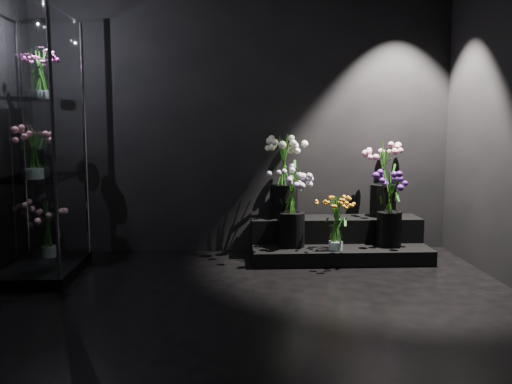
{
  "coord_description": "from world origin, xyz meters",
  "views": [
    {
      "loc": [
        -0.17,
        -3.53,
        1.28
      ],
      "look_at": [
        0.07,
        1.2,
        0.68
      ],
      "focal_mm": 40.0,
      "sensor_mm": 36.0,
      "label": 1
    }
  ],
  "objects": [
    {
      "name": "bouquet_cream_roses",
      "position": [
        0.37,
        1.81,
        0.79
      ],
      "size": [
        0.47,
        0.47,
        0.77
      ],
      "rotation": [
        0.0,
        0.0,
        -0.31
      ],
      "color": "black",
      "rests_on": "display_riser"
    },
    {
      "name": "display_case",
      "position": [
        -1.69,
        1.14,
        1.06
      ],
      "size": [
        0.58,
        0.96,
        2.11
      ],
      "color": "black",
      "rests_on": "floor"
    },
    {
      "name": "floor",
      "position": [
        0.0,
        0.0,
        0.0
      ],
      "size": [
        4.0,
        4.0,
        0.0
      ],
      "primitive_type": "plane",
      "color": "black",
      "rests_on": "ground"
    },
    {
      "name": "display_riser",
      "position": [
        0.86,
        1.68,
        0.15
      ],
      "size": [
        1.61,
        0.71,
        0.36
      ],
      "color": "black",
      "rests_on": "floor"
    },
    {
      "name": "bouquet_lilac",
      "position": [
        0.42,
        1.53,
        0.54
      ],
      "size": [
        0.46,
        0.46,
        0.71
      ],
      "rotation": [
        0.0,
        0.0,
        0.3
      ],
      "color": "black",
      "rests_on": "display_riser"
    },
    {
      "name": "bouquet_orange_bells",
      "position": [
        0.79,
        1.36,
        0.38
      ],
      "size": [
        0.32,
        0.32,
        0.47
      ],
      "rotation": [
        0.0,
        0.0,
        -0.22
      ],
      "color": "white",
      "rests_on": "display_riser"
    },
    {
      "name": "bouquet_case_base_pink",
      "position": [
        -1.71,
        1.39,
        0.35
      ],
      "size": [
        0.42,
        0.42,
        0.47
      ],
      "rotation": [
        0.0,
        0.0,
        -0.37
      ],
      "color": "white",
      "rests_on": "display_case"
    },
    {
      "name": "bouquet_purple",
      "position": [
        1.31,
        1.51,
        0.52
      ],
      "size": [
        0.38,
        0.38,
        0.68
      ],
      "rotation": [
        0.0,
        0.0,
        0.24
      ],
      "color": "black",
      "rests_on": "display_riser"
    },
    {
      "name": "bouquet_case_magenta",
      "position": [
        -1.67,
        1.27,
        1.66
      ],
      "size": [
        0.25,
        0.25,
        0.4
      ],
      "rotation": [
        0.0,
        0.0,
        -0.11
      ],
      "color": "white",
      "rests_on": "display_case"
    },
    {
      "name": "bouquet_pink_roses",
      "position": [
        1.33,
        1.8,
        0.77
      ],
      "size": [
        0.5,
        0.5,
        0.72
      ],
      "rotation": [
        0.0,
        0.0,
        0.37
      ],
      "color": "black",
      "rests_on": "display_riser"
    },
    {
      "name": "bouquet_case_pink",
      "position": [
        -1.66,
        0.94,
        1.04
      ],
      "size": [
        0.39,
        0.39,
        0.41
      ],
      "rotation": [
        0.0,
        0.0,
        -0.35
      ],
      "color": "white",
      "rests_on": "display_case"
    },
    {
      "name": "wall_back",
      "position": [
        0.0,
        2.0,
        1.4
      ],
      "size": [
        4.0,
        0.0,
        4.0
      ],
      "primitive_type": "plane",
      "rotation": [
        1.57,
        0.0,
        0.0
      ],
      "color": "black",
      "rests_on": "floor"
    },
    {
      "name": "wall_front",
      "position": [
        0.0,
        -2.0,
        1.4
      ],
      "size": [
        4.0,
        0.0,
        4.0
      ],
      "primitive_type": "plane",
      "rotation": [
        -1.57,
        0.0,
        0.0
      ],
      "color": "black",
      "rests_on": "floor"
    }
  ]
}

